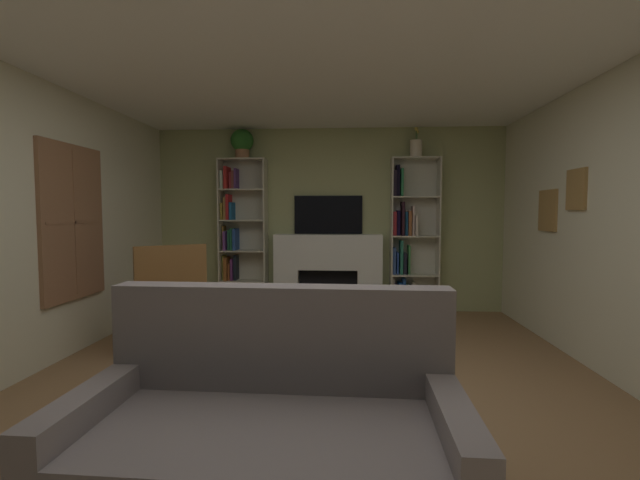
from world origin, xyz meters
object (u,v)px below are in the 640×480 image
fireplace (328,271)px  potted_plant (242,142)px  vase_with_flowers (416,148)px  bookshelf_left (238,238)px  coffee_table (291,372)px  tv (328,215)px  armchair (168,296)px  bookshelf_right (409,242)px  couch (270,443)px

fireplace → potted_plant: bearing=-178.8°
vase_with_flowers → bookshelf_left: bearing=178.9°
fireplace → bookshelf_left: (-1.24, 0.02, 0.44)m
fireplace → potted_plant: potted_plant is taller
fireplace → bookshelf_left: 1.31m
coffee_table → vase_with_flowers: bearing=68.3°
tv → potted_plant: 1.52m
bookshelf_left → armchair: (-0.28, -1.70, -0.48)m
fireplace → bookshelf_right: 1.16m
bookshelf_left → armchair: 1.79m
bookshelf_right → armchair: bookshelf_right is taller
couch → potted_plant: bearing=105.3°
armchair → fireplace: bearing=47.8°
fireplace → couch: (-0.09, -3.91, -0.26)m
fireplace → bookshelf_left: bearing=179.0°
couch → coffee_table: (-0.00, 0.74, 0.05)m
vase_with_flowers → armchair: vase_with_flowers is taller
bookshelf_left → vase_with_flowers: bearing=-1.1°
bookshelf_right → coffee_table: bookshelf_right is taller
bookshelf_right → couch: size_ratio=1.18×
bookshelf_right → armchair: (-2.60, -1.71, -0.44)m
bookshelf_left → armchair: size_ratio=1.99×
vase_with_flowers → armchair: (-2.68, -1.65, -1.68)m
bookshelf_right → potted_plant: 2.61m
coffee_table → bookshelf_right: bearing=69.8°
tv → vase_with_flowers: 1.46m
bookshelf_right → coffee_table: (-1.18, -3.20, -0.61)m
fireplace → coffee_table: size_ratio=1.90×
vase_with_flowers → couch: vase_with_flowers is taller
bookshelf_left → couch: 4.16m
potted_plant → vase_with_flowers: bearing=0.0°
fireplace → bookshelf_right: bearing=1.6°
potted_plant → armchair: potted_plant is taller
bookshelf_right → armchair: size_ratio=1.99×
tv → coffee_table: tv is taller
armchair → coffee_table: (1.42, -1.49, -0.17)m
couch → armchair: 2.66m
tv → armchair: size_ratio=0.89×
tv → potted_plant: bearing=-174.1°
fireplace → bookshelf_right: bookshelf_right is taller
vase_with_flowers → couch: size_ratio=0.23×
coffee_table → potted_plant: bearing=108.7°
couch → fireplace: bearing=88.6°
fireplace → bookshelf_right: (1.08, 0.03, 0.40)m
couch → armchair: armchair is taller
bookshelf_left → potted_plant: (0.08, -0.05, 1.30)m
potted_plant → couch: 4.50m
fireplace → bookshelf_left: size_ratio=0.75×
bookshelf_left → tv: bearing=3.5°
bookshelf_left → couch: bearing=-73.8°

